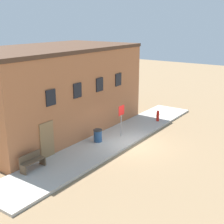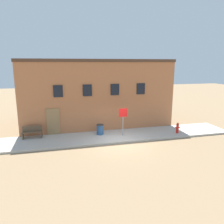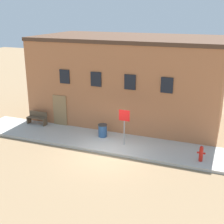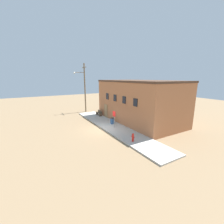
{
  "view_description": "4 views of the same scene",
  "coord_description": "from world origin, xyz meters",
  "views": [
    {
      "loc": [
        -15.73,
        -9.44,
        7.57
      ],
      "look_at": [
        -0.22,
        1.45,
        2.0
      ],
      "focal_mm": 50.0,
      "sensor_mm": 36.0,
      "label": 1
    },
    {
      "loc": [
        -4.11,
        -13.98,
        5.53
      ],
      "look_at": [
        -0.22,
        1.45,
        2.0
      ],
      "focal_mm": 35.0,
      "sensor_mm": 36.0,
      "label": 2
    },
    {
      "loc": [
        5.97,
        -14.41,
        7.61
      ],
      "look_at": [
        -0.22,
        1.45,
        2.0
      ],
      "focal_mm": 50.0,
      "sensor_mm": 36.0,
      "label": 3
    },
    {
      "loc": [
        15.73,
        -7.85,
        6.27
      ],
      "look_at": [
        -0.22,
        1.45,
        2.0
      ],
      "focal_mm": 24.0,
      "sensor_mm": 36.0,
      "label": 4
    }
  ],
  "objects": [
    {
      "name": "stop_sign",
      "position": [
        0.59,
        1.28,
        1.62
      ],
      "size": [
        0.64,
        0.06,
        2.12
      ],
      "color": "gray",
      "rests_on": "sidewalk"
    },
    {
      "name": "trash_bin",
      "position": [
        -1.04,
        1.98,
        0.55
      ],
      "size": [
        0.55,
        0.55,
        0.79
      ],
      "color": "#2D517F",
      "rests_on": "sidewalk"
    },
    {
      "name": "ground_plane",
      "position": [
        0.0,
        0.0,
        0.0
      ],
      "size": [
        80.0,
        80.0,
        0.0
      ],
      "primitive_type": "plane",
      "color": "#846B4C"
    },
    {
      "name": "bench",
      "position": [
        -6.06,
        2.4,
        0.57
      ],
      "size": [
        1.39,
        0.44,
        0.86
      ],
      "color": "brown",
      "rests_on": "sidewalk"
    },
    {
      "name": "sidewalk",
      "position": [
        0.0,
        1.45,
        0.07
      ],
      "size": [
        18.49,
        2.91,
        0.15
      ],
      "color": "#BCB7AD",
      "rests_on": "ground"
    },
    {
      "name": "brick_building",
      "position": [
        -0.73,
        6.22,
        2.95
      ],
      "size": [
        12.75,
        6.74,
        5.89
      ],
      "color": "#B26B42",
      "rests_on": "ground"
    },
    {
      "name": "fire_hydrant",
      "position": [
        4.96,
        0.8,
        0.57
      ],
      "size": [
        0.43,
        0.21,
        0.84
      ],
      "color": "red",
      "rests_on": "sidewalk"
    }
  ]
}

